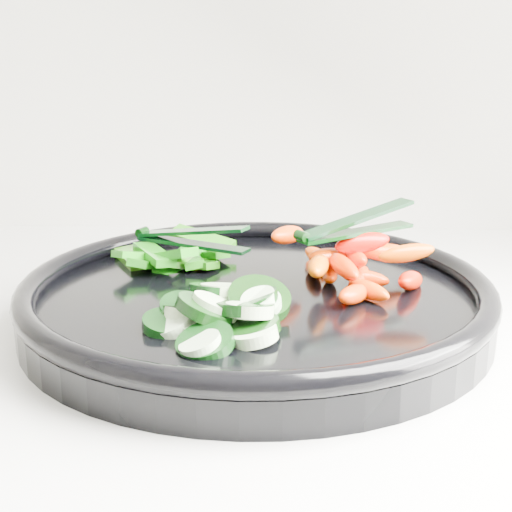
{
  "coord_description": "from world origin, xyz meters",
  "views": [
    {
      "loc": [
        0.09,
        1.15,
        1.14
      ],
      "look_at": [
        0.07,
        1.69,
        0.99
      ],
      "focal_mm": 50.0,
      "sensor_mm": 36.0,
      "label": 1
    }
  ],
  "objects": [
    {
      "name": "carrot_pile",
      "position": [
        0.15,
        1.71,
        0.97
      ],
      "size": [
        0.13,
        0.15,
        0.05
      ],
      "color": "#F82F00",
      "rests_on": "veggie_tray"
    },
    {
      "name": "tong_pepper",
      "position": [
        0.01,
        1.76,
        0.98
      ],
      "size": [
        0.11,
        0.06,
        0.02
      ],
      "color": "black",
      "rests_on": "pepper_pile"
    },
    {
      "name": "pepper_pile",
      "position": [
        -0.01,
        1.76,
        0.96
      ],
      "size": [
        0.11,
        0.11,
        0.04
      ],
      "color": "#0A690A",
      "rests_on": "veggie_tray"
    },
    {
      "name": "cucumber_pile",
      "position": [
        0.04,
        1.62,
        0.96
      ],
      "size": [
        0.12,
        0.13,
        0.04
      ],
      "color": "black",
      "rests_on": "veggie_tray"
    },
    {
      "name": "tong_carrot",
      "position": [
        0.15,
        1.71,
        1.0
      ],
      "size": [
        0.1,
        0.08,
        0.02
      ],
      "color": "black",
      "rests_on": "carrot_pile"
    },
    {
      "name": "veggie_tray",
      "position": [
        0.07,
        1.69,
        0.95
      ],
      "size": [
        0.45,
        0.45,
        0.04
      ],
      "color": "black",
      "rests_on": "counter"
    }
  ]
}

